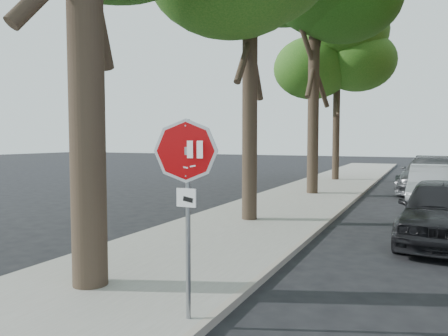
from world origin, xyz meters
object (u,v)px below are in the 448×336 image
at_px(tree_far, 337,57).
at_px(car_b, 436,189).
at_px(car_c, 431,175).
at_px(stop_sign, 187,180).
at_px(tree_mid_b, 315,10).
at_px(car_a, 443,211).

xyz_separation_m(tree_far, car_b, (5.15, -9.56, -6.42)).
bearing_deg(car_c, stop_sign, -93.37).
xyz_separation_m(tree_mid_b, car_b, (4.85, -2.58, -7.21)).
distance_m(tree_far, car_b, 12.62).
bearing_deg(car_a, car_c, 94.99).
bearing_deg(car_b, tree_mid_b, 153.42).
bearing_deg(tree_mid_b, car_c, 32.65).
bearing_deg(tree_mid_b, car_a, -57.07).
bearing_deg(tree_far, stop_sign, -84.54).
distance_m(tree_mid_b, tree_far, 7.04).
distance_m(tree_mid_b, car_c, 9.10).
relative_size(tree_mid_b, tree_far, 1.11).
distance_m(tree_mid_b, car_a, 11.54).
height_order(stop_sign, car_c, stop_sign).
distance_m(tree_mid_b, car_b, 9.06).
height_order(tree_mid_b, tree_far, tree_mid_b).
xyz_separation_m(car_a, car_c, (-0.16, 10.59, 0.07)).
bearing_deg(car_c, car_b, -82.21).
bearing_deg(car_c, tree_mid_b, -140.78).
bearing_deg(tree_far, car_c, -38.15).
height_order(tree_mid_b, car_a, tree_mid_b).
bearing_deg(car_b, car_a, -88.13).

